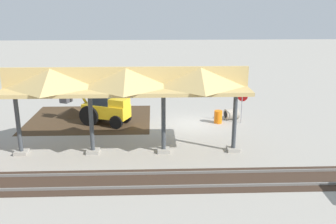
# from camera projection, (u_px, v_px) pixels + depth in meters

# --- Properties ---
(ground_plane) EXTENTS (120.00, 120.00, 0.00)m
(ground_plane) POSITION_uv_depth(u_px,v_px,m) (193.00, 124.00, 26.18)
(ground_plane) COLOR #9E998E
(dirt_work_zone) EXTENTS (8.75, 7.00, 0.01)m
(dirt_work_zone) POSITION_uv_depth(u_px,v_px,m) (90.00, 119.00, 27.29)
(dirt_work_zone) COLOR #42301E
(dirt_work_zone) RESTS_ON ground
(platform_canopy) EXTENTS (13.19, 3.20, 4.90)m
(platform_canopy) POSITION_uv_depth(u_px,v_px,m) (126.00, 80.00, 20.08)
(platform_canopy) COLOR #9E998E
(platform_canopy) RESTS_ON ground
(rail_tracks) EXTENTS (60.00, 2.58, 0.15)m
(rail_tracks) POSITION_uv_depth(u_px,v_px,m) (211.00, 180.00, 17.93)
(rail_tracks) COLOR slate
(rail_tracks) RESTS_ON ground
(stop_sign) EXTENTS (0.68, 0.39, 2.34)m
(stop_sign) POSITION_uv_depth(u_px,v_px,m) (242.00, 100.00, 25.97)
(stop_sign) COLOR gray
(stop_sign) RESTS_ON ground
(backhoe) EXTENTS (5.15, 3.04, 2.82)m
(backhoe) POSITION_uv_depth(u_px,v_px,m) (104.00, 106.00, 25.91)
(backhoe) COLOR yellow
(backhoe) RESTS_ON ground
(dirt_mound) EXTENTS (5.07, 5.07, 1.21)m
(dirt_mound) POSITION_uv_depth(u_px,v_px,m) (74.00, 115.00, 28.36)
(dirt_mound) COLOR #42301E
(dirt_mound) RESTS_ON ground
(concrete_pipe) EXTENTS (1.09, 0.98, 0.78)m
(concrete_pipe) POSITION_uv_depth(u_px,v_px,m) (231.00, 114.00, 27.16)
(concrete_pipe) COLOR #9E9384
(concrete_pipe) RESTS_ON ground
(traffic_barrel) EXTENTS (0.56, 0.56, 0.90)m
(traffic_barrel) POSITION_uv_depth(u_px,v_px,m) (218.00, 117.00, 26.30)
(traffic_barrel) COLOR orange
(traffic_barrel) RESTS_ON ground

